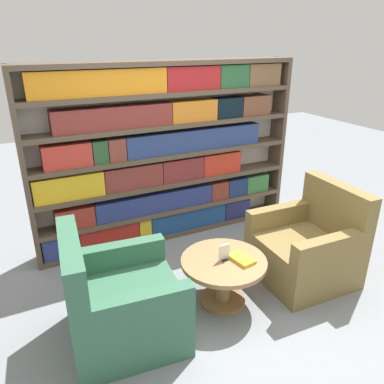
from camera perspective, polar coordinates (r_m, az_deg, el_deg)
ground_plane at (r=3.54m, az=6.63°, el=-16.50°), size 14.00×14.00×0.00m
bookshelf at (r=4.24m, az=-4.24°, el=5.71°), size 3.07×0.30×2.00m
armchair_left at (r=3.07m, az=-10.96°, el=-16.41°), size 0.91×0.90×0.94m
armchair_right at (r=3.87m, az=17.15°, el=-8.17°), size 0.87×0.86×0.94m
coffee_table at (r=3.37m, az=4.81°, el=-12.02°), size 0.75×0.75×0.44m
table_sign at (r=3.27m, az=4.92°, el=-9.31°), size 0.10×0.06×0.15m
stray_book at (r=3.30m, az=7.57°, el=-10.07°), size 0.18×0.25×0.03m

